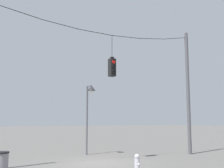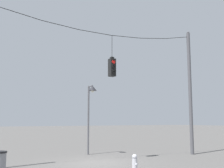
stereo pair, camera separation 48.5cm
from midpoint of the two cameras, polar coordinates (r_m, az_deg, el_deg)
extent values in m
plane|color=#565451|center=(15.03, -2.20, -15.73)|extent=(200.00, 200.00, 0.00)
cylinder|color=#4C4C51|center=(19.45, 16.28, -1.60)|extent=(0.23, 0.23, 8.10)
sphere|color=#4C4C51|center=(20.26, 15.85, 10.00)|extent=(0.18, 0.18, 0.18)
cylinder|color=black|center=(14.58, -16.98, 13.46)|extent=(2.02, 0.03, 0.31)
cylinder|color=black|center=(15.05, -9.36, 11.71)|extent=(2.02, 0.03, 0.17)
cylinder|color=black|center=(15.80, -2.41, 10.40)|extent=(2.02, 0.03, 0.03)
cylinder|color=black|center=(16.81, 3.77, 9.55)|extent=(2.02, 0.03, 0.17)
cylinder|color=black|center=(18.03, 9.16, 9.15)|extent=(2.02, 0.03, 0.31)
cylinder|color=black|center=(19.42, 13.81, 9.13)|extent=(2.02, 0.03, 0.45)
cube|color=black|center=(15.83, 0.88, 3.35)|extent=(0.34, 0.34, 1.01)
cube|color=black|center=(15.94, 0.87, 5.30)|extent=(0.19, 0.19, 0.10)
cylinder|color=black|center=(16.11, 0.87, 7.68)|extent=(0.02, 0.02, 1.27)
cylinder|color=red|center=(15.74, 1.22, 4.54)|extent=(0.20, 0.03, 0.20)
cylinder|color=black|center=(15.72, 1.31, 4.89)|extent=(0.07, 0.12, 0.07)
cylinder|color=black|center=(15.68, 1.23, 3.46)|extent=(0.20, 0.03, 0.20)
cylinder|color=black|center=(15.66, 1.31, 3.81)|extent=(0.07, 0.12, 0.07)
cylinder|color=black|center=(15.62, 1.23, 2.37)|extent=(0.20, 0.03, 0.20)
cylinder|color=black|center=(15.60, 1.32, 2.72)|extent=(0.07, 0.12, 0.07)
cylinder|color=#515156|center=(18.50, -4.08, -7.25)|extent=(0.12, 0.12, 4.45)
cylinder|color=#515156|center=(18.38, -3.62, -0.44)|extent=(0.07, 0.59, 0.07)
cone|color=#232328|center=(18.10, -3.20, -0.85)|extent=(0.53, 0.53, 0.32)
sphere|color=silver|center=(18.08, -3.21, -1.35)|extent=(0.24, 0.24, 0.24)
cylinder|color=silver|center=(12.41, 5.80, -16.14)|extent=(0.22, 0.22, 0.56)
sphere|color=silver|center=(12.36, 5.78, -14.49)|extent=(0.22, 0.22, 0.22)
cylinder|color=silver|center=(12.29, 6.20, -15.96)|extent=(0.09, 0.10, 0.09)
camera|label=1|loc=(0.24, -89.11, -0.12)|focal=45.00mm
camera|label=2|loc=(0.24, 90.89, 0.12)|focal=45.00mm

